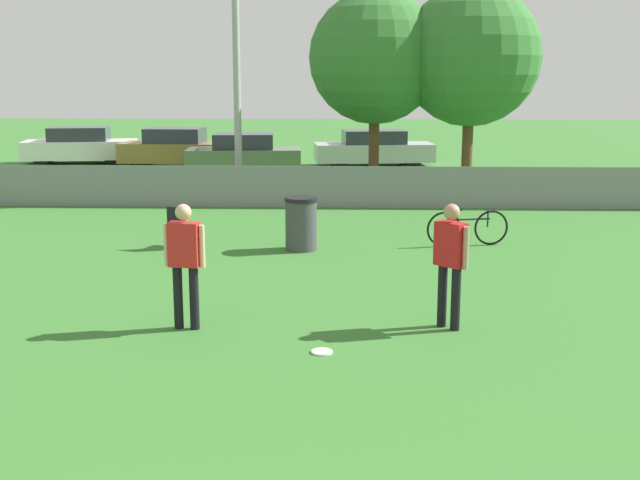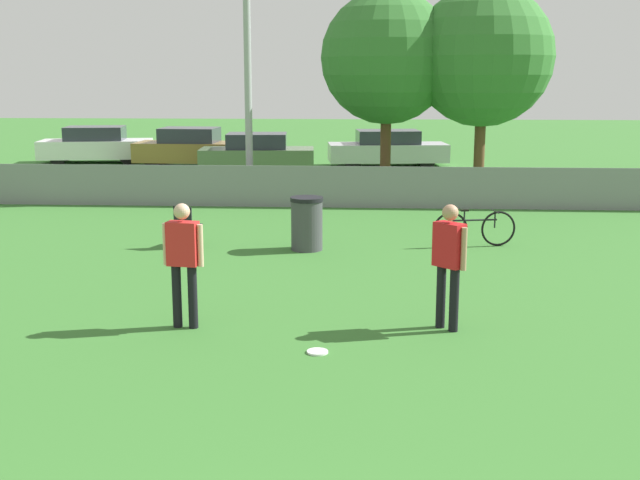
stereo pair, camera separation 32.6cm
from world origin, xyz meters
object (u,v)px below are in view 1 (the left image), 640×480
object	(u,v)px
trash_bin	(301,223)
parked_car_olive	(244,154)
tree_far_right	(471,57)
parked_car_tan	(175,148)
bicycle_sideline	(468,228)
tree_near_pole	(375,58)
parked_car_white	(80,146)
player_thrower_red	(450,256)
frisbee_disc	(322,352)
player_defender_red	(185,257)
folding_chair_sideline	(180,223)
parked_car_silver	(374,149)
light_pole	(235,4)

from	to	relation	value
trash_bin	parked_car_olive	distance (m)	12.67
tree_far_right	parked_car_olive	distance (m)	8.89
parked_car_tan	bicycle_sideline	bearing A→B (deg)	-54.89
tree_near_pole	parked_car_white	xyz separation A→B (m)	(-11.33, 6.95, -3.25)
tree_far_right	player_thrower_red	world-z (taller)	tree_far_right
tree_near_pole	frisbee_disc	xyz separation A→B (m)	(-1.12, -14.67, -3.92)
trash_bin	frisbee_disc	bearing A→B (deg)	-84.33
frisbee_disc	parked_car_white	bearing A→B (deg)	115.28
tree_near_pole	player_thrower_red	bearing A→B (deg)	-87.45
player_defender_red	parked_car_olive	xyz separation A→B (m)	(-1.41, 17.51, -0.34)
tree_near_pole	parked_car_olive	bearing A→B (deg)	139.61
folding_chair_sideline	parked_car_silver	distance (m)	15.51
tree_near_pole	trash_bin	size ratio (longest dim) A/B	5.52
folding_chair_sideline	parked_car_white	size ratio (longest dim) A/B	0.19
tree_near_pole	bicycle_sideline	bearing A→B (deg)	-78.30
trash_bin	parked_car_tan	world-z (taller)	parked_car_tan
bicycle_sideline	parked_car_tan	size ratio (longest dim) A/B	0.42
light_pole	tree_far_right	xyz separation A→B (m)	(6.62, 1.89, -1.35)
tree_near_pole	trash_bin	distance (m)	9.41
light_pole	parked_car_silver	distance (m)	10.52
parked_car_white	parked_car_silver	world-z (taller)	parked_car_white
player_defender_red	tree_near_pole	bearing A→B (deg)	85.22
player_thrower_red	parked_car_silver	xyz separation A→B (m)	(-0.39, 20.00, -0.36)
bicycle_sideline	parked_car_tan	xyz separation A→B (m)	(-8.99, 13.99, 0.33)
light_pole	bicycle_sideline	bearing A→B (deg)	-47.31
player_thrower_red	parked_car_white	distance (m)	23.77
player_thrower_red	folding_chair_sideline	bearing A→B (deg)	177.63
tree_near_pole	parked_car_silver	distance (m)	7.19
player_defender_red	parked_car_tan	xyz separation A→B (m)	(-4.28, 19.63, -0.32)
tree_far_right	parked_car_white	xyz separation A→B (m)	(-14.11, 7.18, -3.28)
player_thrower_red	folding_chair_sideline	size ratio (longest dim) A/B	2.06
player_thrower_red	folding_chair_sideline	xyz separation A→B (m)	(-4.81, 5.13, -0.53)
player_thrower_red	folding_chair_sideline	distance (m)	7.06
player_defender_red	trash_bin	world-z (taller)	player_defender_red
player_thrower_red	trash_bin	size ratio (longest dim) A/B	1.64
light_pole	trash_bin	bearing A→B (deg)	-71.97
light_pole	parked_car_olive	bearing A→B (deg)	95.85
player_thrower_red	frisbee_disc	xyz separation A→B (m)	(-1.73, -1.07, -1.01)
light_pole	trash_bin	world-z (taller)	light_pole
tree_far_right	player_thrower_red	distance (m)	13.86
bicycle_sideline	frisbee_disc	bearing A→B (deg)	-123.85
trash_bin	parked_car_silver	world-z (taller)	parked_car_silver
tree_near_pole	frisbee_disc	world-z (taller)	tree_near_pole
bicycle_sideline	parked_car_white	bearing A→B (deg)	120.09
tree_far_right	trash_bin	bearing A→B (deg)	-118.30
tree_near_pole	parked_car_tan	world-z (taller)	tree_near_pole
light_pole	bicycle_sideline	size ratio (longest dim) A/B	5.29
frisbee_disc	trash_bin	size ratio (longest dim) A/B	0.26
bicycle_sideline	parked_car_silver	distance (m)	14.57
folding_chair_sideline	bicycle_sideline	bearing A→B (deg)	-156.35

